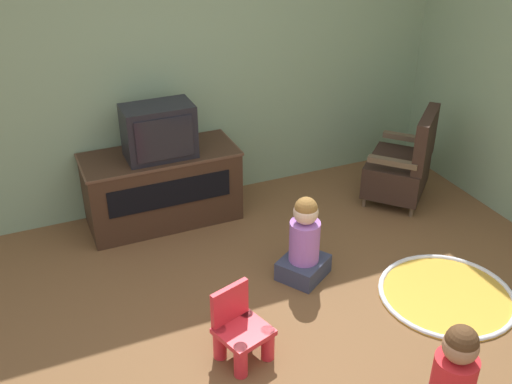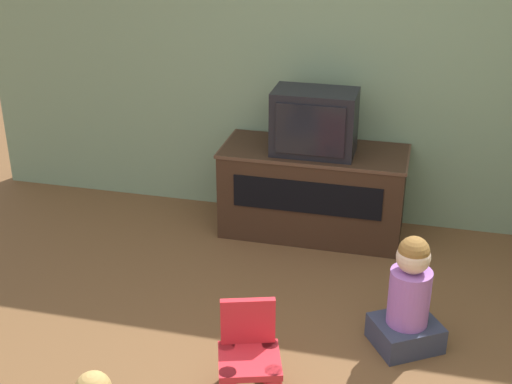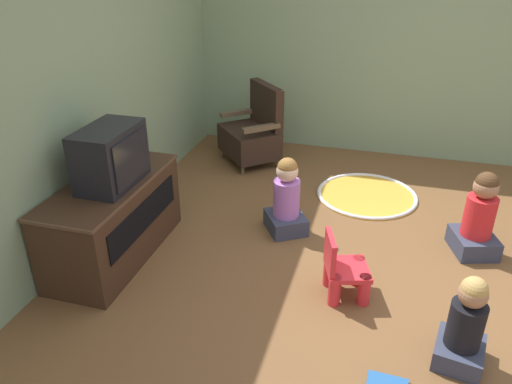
{
  "view_description": "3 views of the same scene",
  "coord_description": "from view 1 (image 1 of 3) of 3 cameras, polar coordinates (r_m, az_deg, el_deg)",
  "views": [
    {
      "loc": [
        -1.42,
        -2.44,
        2.79
      ],
      "look_at": [
        -0.05,
        0.69,
        0.88
      ],
      "focal_mm": 42.0,
      "sensor_mm": 36.0,
      "label": 1
    },
    {
      "loc": [
        0.37,
        -2.59,
        2.46
      ],
      "look_at": [
        -0.47,
        0.75,
        0.87
      ],
      "focal_mm": 50.0,
      "sensor_mm": 36.0,
      "label": 2
    },
    {
      "loc": [
        -3.3,
        0.01,
        2.29
      ],
      "look_at": [
        -0.21,
        0.9,
        0.65
      ],
      "focal_mm": 35.0,
      "sensor_mm": 36.0,
      "label": 3
    }
  ],
  "objects": [
    {
      "name": "ground_plane",
      "position": [
        3.97,
        4.89,
        -15.64
      ],
      "size": [
        30.0,
        30.0,
        0.0
      ],
      "primitive_type": "plane",
      "color": "brown"
    },
    {
      "name": "wall_back",
      "position": [
        5.17,
        -9.44,
        12.17
      ],
      "size": [
        5.54,
        0.12,
        2.62
      ],
      "color": "gray",
      "rests_on": "ground_plane"
    },
    {
      "name": "tv_cabinet",
      "position": [
        5.2,
        -8.94,
        0.57
      ],
      "size": [
        1.31,
        0.56,
        0.64
      ],
      "color": "#382316",
      "rests_on": "ground_plane"
    },
    {
      "name": "television",
      "position": [
        4.92,
        -9.23,
        5.72
      ],
      "size": [
        0.57,
        0.35,
        0.44
      ],
      "color": "black",
      "rests_on": "tv_cabinet"
    },
    {
      "name": "black_armchair",
      "position": [
        5.62,
        13.8,
        2.41
      ],
      "size": [
        0.82,
        0.81,
        0.87
      ],
      "rotation": [
        0.0,
        0.0,
        3.89
      ],
      "color": "brown",
      "rests_on": "ground_plane"
    },
    {
      "name": "yellow_kid_chair",
      "position": [
        3.86,
        -1.45,
        -13.22
      ],
      "size": [
        0.38,
        0.37,
        0.48
      ],
      "rotation": [
        0.0,
        0.0,
        0.31
      ],
      "color": "red",
      "rests_on": "ground_plane"
    },
    {
      "name": "play_mat",
      "position": [
        4.64,
        17.68,
        -9.29
      ],
      "size": [
        0.99,
        0.99,
        0.04
      ],
      "color": "gold",
      "rests_on": "ground_plane"
    },
    {
      "name": "child_watching_right",
      "position": [
        4.47,
        4.62,
        -4.91
      ],
      "size": [
        0.46,
        0.44,
        0.68
      ],
      "rotation": [
        0.0,
        0.0,
        0.57
      ],
      "color": "#33384C",
      "rests_on": "ground_plane"
    }
  ]
}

